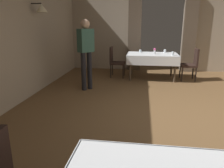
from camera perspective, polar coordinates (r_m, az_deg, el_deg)
ground at (r=4.07m, az=16.25°, el=-8.59°), size 10.08×10.08×0.00m
wall_back at (r=7.88m, az=12.94°, el=14.52°), size 6.40×0.27×3.00m
dining_table_mid at (r=6.63m, az=10.54°, el=7.04°), size 1.49×0.99×0.75m
chair_mid_left at (r=6.76m, az=0.80°, el=6.20°), size 0.44×0.44×0.93m
chair_mid_right at (r=6.75m, az=20.14°, el=5.24°), size 0.44×0.44×0.93m
flower_vase_mid at (r=6.56m, az=11.12°, el=8.54°), size 0.07×0.07×0.18m
glass_mid_b at (r=6.40m, az=15.66°, el=7.73°), size 0.07×0.07×0.11m
glass_mid_c at (r=6.90m, az=7.42°, el=8.60°), size 0.07×0.07×0.09m
glass_mid_d at (r=6.98m, az=13.71°, el=8.43°), size 0.07×0.07×0.10m
person_waiter_by_doorway at (r=5.38m, az=-6.86°, el=9.12°), size 0.40×0.42×1.72m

